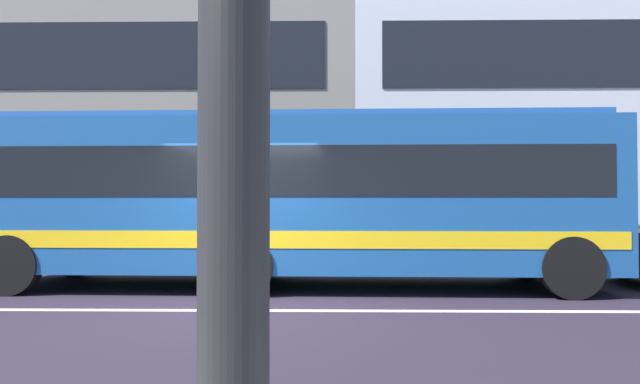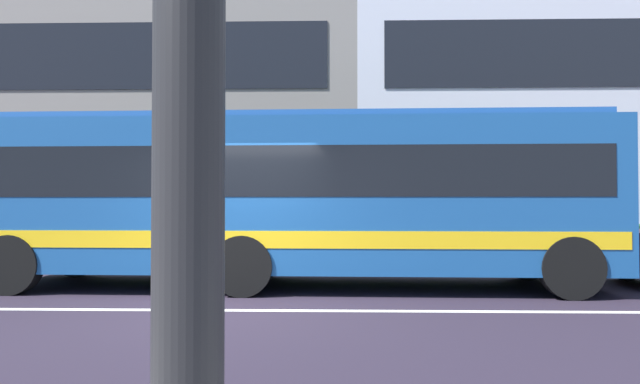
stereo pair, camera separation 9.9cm
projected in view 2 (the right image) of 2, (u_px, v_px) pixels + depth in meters
ground_plane at (226, 310)px, 7.95m from camera, size 160.00×160.00×0.00m
lane_centre_line at (226, 310)px, 7.95m from camera, size 60.00×0.16×0.01m
hedge_row_far at (424, 245)px, 13.78m from camera, size 23.82×1.10×1.00m
apartment_block_left at (54, 107)px, 22.48m from camera, size 23.96×8.82×10.80m
apartment_block_right at (626, 104)px, 21.89m from camera, size 21.37×8.82×10.79m
transit_bus at (292, 194)px, 10.27m from camera, size 11.22×2.82×3.08m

